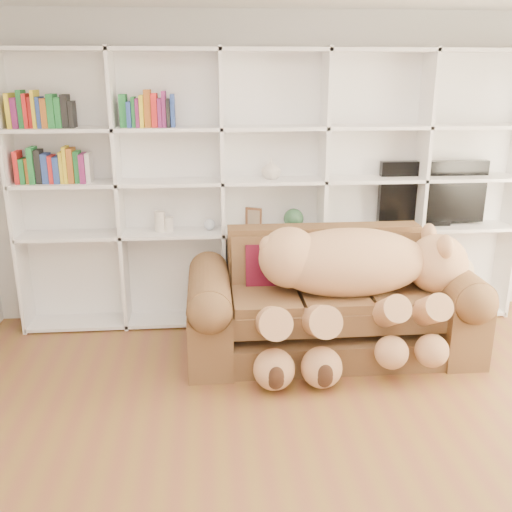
{
  "coord_description": "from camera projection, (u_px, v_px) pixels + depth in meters",
  "views": [
    {
      "loc": [
        -0.57,
        -2.57,
        2.19
      ],
      "look_at": [
        -0.2,
        1.63,
        0.83
      ],
      "focal_mm": 40.0,
      "sensor_mm": 36.0,
      "label": 1
    }
  ],
  "objects": [
    {
      "name": "tv",
      "position": [
        432.0,
        193.0,
        5.16
      ],
      "size": [
        0.98,
        0.18,
        0.58
      ],
      "color": "black",
      "rests_on": "bookshelf"
    },
    {
      "name": "figurine_tall",
      "position": [
        160.0,
        221.0,
        4.97
      ],
      "size": [
        0.12,
        0.12,
        0.18
      ],
      "primitive_type": "cylinder",
      "rotation": [
        0.0,
        0.0,
        -0.41
      ],
      "color": "silver",
      "rests_on": "bookshelf"
    },
    {
      "name": "sofa",
      "position": [
        330.0,
        308.0,
        4.65
      ],
      "size": [
        2.29,
        0.99,
        0.96
      ],
      "color": "brown",
      "rests_on": "floor"
    },
    {
      "name": "figurine_short",
      "position": [
        169.0,
        224.0,
        4.99
      ],
      "size": [
        0.1,
        0.1,
        0.13
      ],
      "primitive_type": "cylinder",
      "rotation": [
        0.0,
        0.0,
        -0.41
      ],
      "color": "silver",
      "rests_on": "bookshelf"
    },
    {
      "name": "teddy_bear",
      "position": [
        353.0,
        279.0,
        4.38
      ],
      "size": [
        1.82,
        0.97,
        1.06
      ],
      "rotation": [
        0.0,
        0.0,
        -0.04
      ],
      "color": "tan",
      "rests_on": "sofa"
    },
    {
      "name": "picture_frame",
      "position": [
        254.0,
        218.0,
        5.03
      ],
      "size": [
        0.15,
        0.08,
        0.19
      ],
      "primitive_type": "cube",
      "rotation": [
        0.0,
        0.0,
        -0.42
      ],
      "color": "brown",
      "rests_on": "bookshelf"
    },
    {
      "name": "floor",
      "position": [
        318.0,
        487.0,
        3.16
      ],
      "size": [
        5.0,
        5.0,
        0.0
      ],
      "primitive_type": "plane",
      "color": "brown",
      "rests_on": "ground"
    },
    {
      "name": "throw_pillow",
      "position": [
        268.0,
        267.0,
        4.67
      ],
      "size": [
        0.38,
        0.22,
        0.39
      ],
      "primitive_type": "cube",
      "rotation": [
        -0.24,
        0.0,
        -0.02
      ],
      "color": "maroon",
      "rests_on": "sofa"
    },
    {
      "name": "shelf_vase",
      "position": [
        271.0,
        169.0,
        4.91
      ],
      "size": [
        0.19,
        0.19,
        0.18
      ],
      "primitive_type": "imported",
      "rotation": [
        0.0,
        0.0,
        0.1
      ],
      "color": "beige",
      "rests_on": "bookshelf"
    },
    {
      "name": "bookshelf",
      "position": [
        245.0,
        179.0,
        4.98
      ],
      "size": [
        4.43,
        0.35,
        2.4
      ],
      "color": "white",
      "rests_on": "floor"
    },
    {
      "name": "green_vase",
      "position": [
        294.0,
        219.0,
        5.07
      ],
      "size": [
        0.18,
        0.18,
        0.18
      ],
      "primitive_type": "sphere",
      "color": "#2E5B39",
      "rests_on": "bookshelf"
    },
    {
      "name": "wall_back",
      "position": [
        270.0,
        171.0,
        5.12
      ],
      "size": [
        5.0,
        0.02,
        2.7
      ],
      "primitive_type": "cube",
      "color": "white",
      "rests_on": "floor"
    },
    {
      "name": "snow_globe",
      "position": [
        210.0,
        224.0,
        5.02
      ],
      "size": [
        0.1,
        0.1,
        0.1
      ],
      "primitive_type": "sphere",
      "color": "silver",
      "rests_on": "bookshelf"
    }
  ]
}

